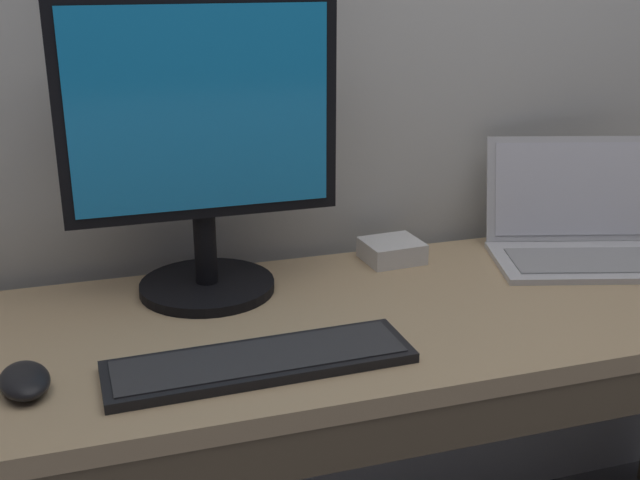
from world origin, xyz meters
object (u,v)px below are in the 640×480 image
object	(u,v)px
laptop_silver	(579,235)
wired_keyboard	(260,361)
computer_mouse	(25,380)
external_drive_box	(392,251)
external_monitor	(201,141)

from	to	relation	value
laptop_silver	wired_keyboard	distance (m)	0.79
computer_mouse	external_drive_box	distance (m)	0.77
laptop_silver	computer_mouse	world-z (taller)	laptop_silver
laptop_silver	external_monitor	xyz separation A→B (m)	(-0.77, 0.03, 0.24)
external_monitor	external_drive_box	world-z (taller)	external_monitor
laptop_silver	external_monitor	bearing A→B (deg)	177.53
computer_mouse	external_drive_box	xyz separation A→B (m)	(0.70, 0.33, 0.00)
external_monitor	computer_mouse	distance (m)	0.49
computer_mouse	external_drive_box	bearing A→B (deg)	15.95
laptop_silver	external_drive_box	size ratio (longest dim) A/B	3.67
laptop_silver	external_drive_box	bearing A→B (deg)	166.17
wired_keyboard	external_drive_box	xyz separation A→B (m)	(0.36, 0.36, 0.01)
laptop_silver	computer_mouse	xyz separation A→B (m)	(-1.08, -0.24, -0.03)
wired_keyboard	external_drive_box	distance (m)	0.51
external_monitor	wired_keyboard	xyz separation A→B (m)	(0.03, -0.30, -0.28)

